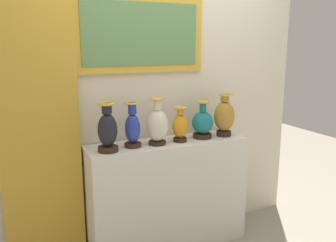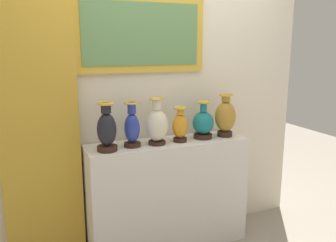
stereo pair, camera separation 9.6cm
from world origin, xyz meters
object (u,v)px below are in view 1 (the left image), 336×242
(vase_onyx, at_px, (108,130))
(vase_teal, at_px, (203,123))
(vase_ochre, at_px, (224,116))
(vase_cobalt, at_px, (133,128))
(vase_ivory, at_px, (157,125))
(vase_amber, at_px, (180,126))

(vase_onyx, height_order, vase_teal, vase_onyx)
(vase_ochre, bearing_deg, vase_cobalt, 179.56)
(vase_ivory, bearing_deg, vase_cobalt, 176.06)
(vase_onyx, bearing_deg, vase_teal, 3.27)
(vase_ivory, height_order, vase_teal, vase_ivory)
(vase_amber, relative_size, vase_ochre, 0.79)
(vase_onyx, distance_m, vase_amber, 0.62)
(vase_cobalt, height_order, vase_amber, vase_cobalt)
(vase_teal, bearing_deg, vase_ivory, -177.00)
(vase_amber, height_order, vase_ochre, vase_ochre)
(vase_onyx, height_order, vase_amber, vase_onyx)
(vase_ivory, bearing_deg, vase_onyx, -176.44)
(vase_onyx, distance_m, vase_teal, 0.85)
(vase_ivory, relative_size, vase_ochre, 1.02)
(vase_amber, bearing_deg, vase_teal, 5.74)
(vase_onyx, bearing_deg, vase_ochre, 1.80)
(vase_cobalt, bearing_deg, vase_ochre, -0.44)
(vase_cobalt, relative_size, vase_ochre, 0.96)
(vase_cobalt, xyz_separation_m, vase_ochre, (0.84, -0.01, 0.02))
(vase_ochre, bearing_deg, vase_teal, 175.86)
(vase_teal, bearing_deg, vase_amber, -174.26)
(vase_cobalt, height_order, vase_ochre, vase_ochre)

